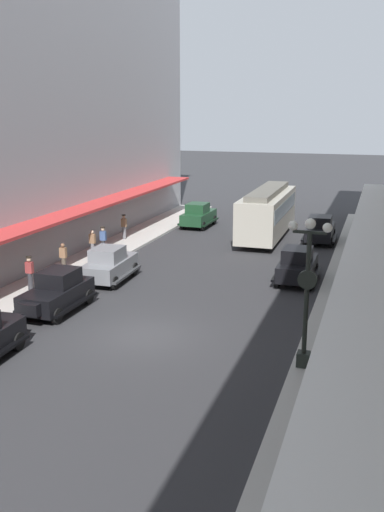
# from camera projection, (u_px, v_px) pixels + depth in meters

# --- Properties ---
(ground_plane) EXTENTS (200.00, 200.00, 0.00)m
(ground_plane) POSITION_uv_depth(u_px,v_px,m) (145.00, 335.00, 22.98)
(ground_plane) COLOR #2D2D30
(sidewalk_right) EXTENTS (3.00, 60.00, 0.15)m
(sidewalk_right) POSITION_uv_depth(u_px,v_px,m) (338.00, 358.00, 20.69)
(sidewalk_right) COLOR #B7B5AD
(sidewalk_right) RESTS_ON ground
(parked_car_0) EXTENTS (2.17, 4.27, 1.84)m
(parked_car_0) POSITION_uv_depth(u_px,v_px,m) (297.00, 264.00, 29.89)
(parked_car_0) COLOR black
(parked_car_0) RESTS_ON ground
(parked_car_1) EXTENTS (2.16, 4.27, 1.84)m
(parked_car_1) POSITION_uv_depth(u_px,v_px,m) (57.00, 291.00, 25.51)
(parked_car_1) COLOR black
(parked_car_1) RESTS_ON ground
(parked_car_3) EXTENTS (2.30, 4.32, 1.84)m
(parked_car_3) POSITION_uv_depth(u_px,v_px,m) (109.00, 263.00, 30.00)
(parked_car_3) COLOR slate
(parked_car_3) RESTS_ON ground
(parked_car_4) EXTENTS (2.21, 4.28, 1.84)m
(parked_car_4) POSITION_uv_depth(u_px,v_px,m) (198.00, 215.00, 43.90)
(parked_car_4) COLOR #193D23
(parked_car_4) RESTS_ON ground
(parked_car_5) EXTENTS (2.20, 4.28, 1.84)m
(parked_car_5) POSITION_uv_depth(u_px,v_px,m) (320.00, 229.00, 38.71)
(parked_car_5) COLOR black
(parked_car_5) RESTS_ON ground
(streetcar) EXTENTS (2.61, 9.62, 3.46)m
(streetcar) POSITION_uv_depth(u_px,v_px,m) (267.00, 211.00, 39.83)
(streetcar) COLOR #ADA899
(streetcar) RESTS_ON ground
(lamp_post_with_clock) EXTENTS (1.42, 0.44, 5.16)m
(lamp_post_with_clock) POSITION_uv_depth(u_px,v_px,m) (307.00, 287.00, 19.19)
(lamp_post_with_clock) COLOR black
(lamp_post_with_clock) RESTS_ON sidewalk_right
(fire_hydrant) EXTENTS (0.24, 0.24, 0.82)m
(fire_hydrant) POSITION_uv_depth(u_px,v_px,m) (38.00, 290.00, 26.89)
(fire_hydrant) COLOR #B21E19
(fire_hydrant) RESTS_ON sidewalk_left
(pedestrian_0) EXTENTS (0.36, 0.28, 1.67)m
(pedestrian_0) POSITION_uv_depth(u_px,v_px,m) (103.00, 240.00, 35.05)
(pedestrian_0) COLOR #2D2D33
(pedestrian_0) RESTS_ON sidewalk_left
(pedestrian_1) EXTENTS (0.36, 0.28, 1.67)m
(pedestrian_1) POSITION_uv_depth(u_px,v_px,m) (124.00, 227.00, 39.07)
(pedestrian_1) COLOR slate
(pedestrian_1) RESTS_ON sidewalk_left
(pedestrian_3) EXTENTS (0.36, 0.24, 1.64)m
(pedestrian_3) POSITION_uv_depth(u_px,v_px,m) (63.00, 258.00, 30.95)
(pedestrian_3) COLOR #4C4238
(pedestrian_3) RESTS_ON sidewalk_left
(pedestrian_4) EXTENTS (0.36, 0.24, 1.64)m
(pedestrian_4) POSITION_uv_depth(u_px,v_px,m) (92.00, 243.00, 34.29)
(pedestrian_4) COLOR slate
(pedestrian_4) RESTS_ON sidewalk_left
(pedestrian_5) EXTENTS (0.36, 0.28, 1.67)m
(pedestrian_5) POSITION_uv_depth(u_px,v_px,m) (30.00, 273.00, 28.05)
(pedestrian_5) COLOR #2D2D33
(pedestrian_5) RESTS_ON sidewalk_left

